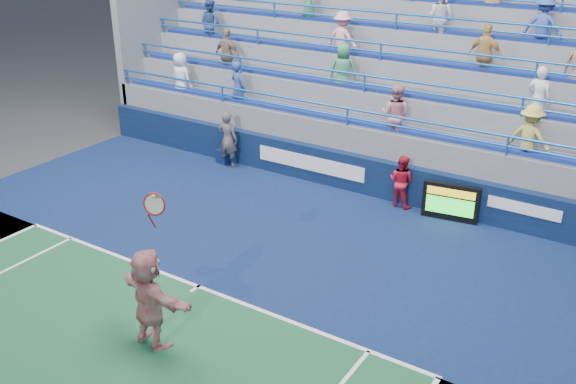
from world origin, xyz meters
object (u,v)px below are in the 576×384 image
Objects in this scene: tennis_player at (149,298)px; ball_girl at (401,181)px; line_judge at (228,139)px; serve_speed_board at (451,202)px; judge_chair at (226,155)px.

tennis_player is 8.31m from ball_girl.
ball_girl is at bearing 174.83° from line_judge.
line_judge is 1.22× the size of ball_girl.
line_judge is at bearing 7.99° from ball_girl.
serve_speed_board is 0.82× the size of line_judge.
line_judge is (0.27, -0.19, 0.64)m from judge_chair.
line_judge is at bearing 118.79° from tennis_player.
ball_girl is at bearing -0.27° from judge_chair.
serve_speed_board is at bearing 70.62° from tennis_player.
judge_chair is at bearing -42.57° from line_judge.
ball_girl is (-1.44, 0.10, 0.23)m from serve_speed_board.
ball_girl is (5.81, 0.16, -0.16)m from line_judge.
judge_chair is 0.25× the size of tennis_player.
ball_girl is at bearing 80.30° from tennis_player.
tennis_player is 1.78× the size of line_judge.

